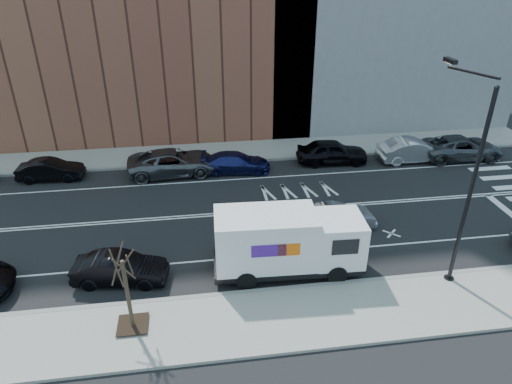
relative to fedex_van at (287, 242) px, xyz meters
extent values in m
plane|color=black|center=(0.20, 5.60, -1.65)|extent=(120.00, 120.00, 0.00)
cube|color=gray|center=(0.20, -3.20, -1.57)|extent=(44.00, 3.60, 0.15)
cube|color=gray|center=(0.20, 14.40, -1.57)|extent=(44.00, 3.60, 0.15)
cube|color=gray|center=(0.20, -1.40, -1.56)|extent=(44.00, 0.25, 0.17)
cube|color=gray|center=(0.20, 12.60, -1.56)|extent=(44.00, 0.25, 0.17)
cylinder|color=black|center=(7.20, -1.80, 2.85)|extent=(0.18, 0.18, 9.00)
cylinder|color=black|center=(7.20, -1.80, -1.55)|extent=(0.44, 0.44, 0.20)
sphere|color=black|center=(7.20, -1.80, 7.30)|extent=(0.20, 0.20, 0.20)
cylinder|color=black|center=(7.20, -0.10, 7.45)|extent=(0.11, 3.49, 0.48)
cube|color=black|center=(7.20, 1.60, 7.55)|extent=(0.25, 0.80, 0.18)
cube|color=#FFF2CC|center=(7.20, 1.60, 7.45)|extent=(0.18, 0.55, 0.03)
cube|color=black|center=(-6.80, -2.80, -1.42)|extent=(1.20, 1.20, 0.04)
cylinder|color=#382B1E|center=(-6.80, -2.80, 0.10)|extent=(0.16, 0.16, 3.20)
cylinder|color=#382B1E|center=(-6.55, -2.80, 1.50)|extent=(0.06, 0.80, 1.44)
cylinder|color=#382B1E|center=(-6.72, -2.56, 1.50)|extent=(0.81, 0.31, 1.19)
cylinder|color=#382B1E|center=(-7.00, -2.65, 1.50)|extent=(0.58, 0.76, 1.50)
cylinder|color=#382B1E|center=(-7.00, -2.95, 1.50)|extent=(0.47, 0.61, 1.37)
cylinder|color=#382B1E|center=(-6.72, -3.04, 1.50)|extent=(0.72, 0.29, 1.13)
cube|color=black|center=(-0.02, 0.00, -1.16)|extent=(6.80, 2.56, 0.32)
cube|color=white|center=(2.36, -0.10, 0.03)|extent=(2.26, 2.42, 2.16)
cube|color=black|center=(3.46, -0.15, 0.35)|extent=(0.15, 2.00, 1.03)
cube|color=black|center=(2.30, -1.28, 0.35)|extent=(1.19, 0.10, 0.76)
cube|color=black|center=(2.41, 1.07, 0.35)|extent=(1.19, 0.10, 0.76)
cube|color=black|center=(3.41, -0.15, -1.05)|extent=(0.26, 2.17, 0.38)
cube|color=white|center=(-0.99, 0.04, 0.25)|extent=(4.64, 2.58, 2.49)
cube|color=#47198C|center=(-1.05, -1.17, 0.41)|extent=(1.51, 0.09, 0.59)
cube|color=orange|center=(-0.18, -1.20, 0.41)|extent=(0.97, 0.06, 0.59)
cube|color=#47198C|center=(-0.94, 1.25, 0.41)|extent=(1.51, 0.09, 0.59)
cube|color=orange|center=(-0.07, 1.22, 0.41)|extent=(0.97, 0.06, 0.59)
cylinder|color=black|center=(2.09, -1.17, -1.19)|extent=(0.92, 0.34, 0.91)
cylinder|color=black|center=(2.19, 0.99, -1.19)|extent=(0.92, 0.34, 0.91)
cylinder|color=black|center=(-2.01, -0.99, -1.19)|extent=(0.92, 0.34, 0.91)
cylinder|color=black|center=(-1.92, 1.17, -1.19)|extent=(0.92, 0.34, 0.91)
imported|color=black|center=(-13.31, 11.64, -0.96)|extent=(4.20, 1.60, 1.37)
imported|color=#505359|center=(-5.40, 11.39, -0.82)|extent=(6.10, 3.08, 1.65)
imported|color=navy|center=(-1.22, 11.13, -0.97)|extent=(4.79, 2.33, 1.34)
imported|color=black|center=(5.63, 11.62, -0.81)|extent=(5.06, 2.35, 1.68)
imported|color=#B7B8BD|center=(11.40, 11.11, -0.83)|extent=(4.99, 1.83, 1.63)
imported|color=#43464A|center=(15.03, 11.08, -0.83)|extent=(5.94, 2.89, 1.63)
imported|color=#A4A4A9|center=(3.41, 3.23, -0.96)|extent=(4.23, 1.69, 1.37)
imported|color=black|center=(-7.58, 0.29, -0.95)|extent=(4.36, 2.01, 1.38)
camera|label=1|loc=(-3.85, -16.85, 11.79)|focal=32.00mm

